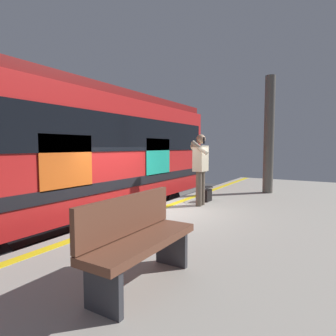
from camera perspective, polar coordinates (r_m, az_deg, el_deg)
The scene contains 10 objects.
ground_plane at distance 6.74m, azimuth -4.37°, elevation -17.52°, with size 25.12×25.12×0.00m, color #3D3D3F.
platform at distance 5.70m, azimuth 12.79°, elevation -15.79°, with size 14.89×3.97×1.12m, color #9E998E.
safety_line at distance 6.25m, azimuth -2.16°, elevation -8.50°, with size 14.59×0.16×0.01m, color yellow.
track_rail_near at distance 7.74m, azimuth -14.75°, elevation -14.11°, with size 19.36×0.08×0.16m, color slate.
track_rail_far at distance 8.78m, azimuth -21.46°, elevation -12.02°, with size 19.36×0.08×0.16m, color slate.
train_carriage at distance 8.03m, azimuth -17.40°, elevation 3.81°, with size 9.46×2.94×3.85m.
passenger at distance 6.60m, azimuth 6.64°, elevation 0.85°, with size 0.57×0.55×1.68m.
handbag at distance 7.21m, azimuth 8.01°, elevation -5.38°, with size 0.32×0.30×0.38m.
station_column at distance 8.94m, azimuth 19.98°, elevation 6.38°, with size 0.30×0.30×3.49m, color #59544C.
bench at distance 2.91m, azimuth -6.16°, elevation -13.90°, with size 1.42×0.44×0.90m.
Camera 1 is at (5.10, 3.63, 2.52)m, focal length 29.75 mm.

